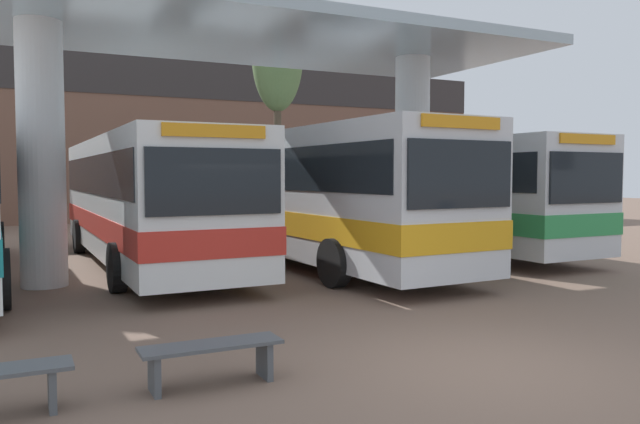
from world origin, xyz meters
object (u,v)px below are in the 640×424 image
object	(u,v)px
waiting_bench_far_platform	(211,355)
poplar_tree_behind_left	(277,57)
transit_bus_right_bay	(306,191)
transit_bus_center_bay	(145,195)
transit_bus_far_right_bay	(425,190)

from	to	relation	value
waiting_bench_far_platform	poplar_tree_behind_left	world-z (taller)	poplar_tree_behind_left
transit_bus_right_bay	waiting_bench_far_platform	size ratio (longest dim) A/B	8.07
transit_bus_center_bay	poplar_tree_behind_left	bearing A→B (deg)	-135.15
waiting_bench_far_platform	poplar_tree_behind_left	size ratio (longest dim) A/B	0.17
transit_bus_center_bay	transit_bus_right_bay	xyz separation A→B (m)	(3.89, -1.23, 0.10)
waiting_bench_far_platform	poplar_tree_behind_left	bearing A→B (deg)	65.66
poplar_tree_behind_left	transit_bus_center_bay	bearing A→B (deg)	-134.16
transit_bus_right_bay	poplar_tree_behind_left	xyz separation A→B (m)	(2.28, 7.59, 4.91)
transit_bus_right_bay	transit_bus_center_bay	bearing A→B (deg)	-19.93
poplar_tree_behind_left	transit_bus_right_bay	bearing A→B (deg)	-106.73
transit_bus_right_bay	waiting_bench_far_platform	xyz separation A→B (m)	(-4.96, -8.42, -1.52)
transit_bus_center_bay	transit_bus_far_right_bay	size ratio (longest dim) A/B	0.98
transit_bus_center_bay	poplar_tree_behind_left	size ratio (longest dim) A/B	1.31
transit_bus_far_right_bay	poplar_tree_behind_left	distance (m)	8.47
transit_bus_far_right_bay	poplar_tree_behind_left	bearing A→B (deg)	-71.47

